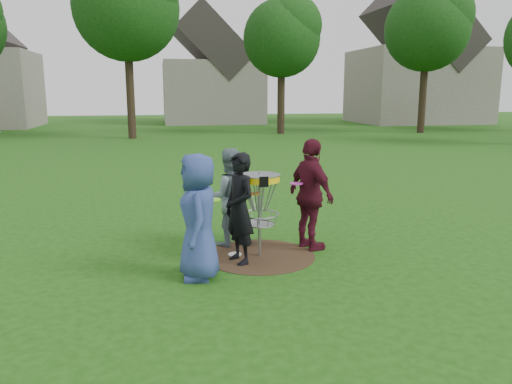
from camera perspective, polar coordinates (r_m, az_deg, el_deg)
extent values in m
plane|color=#19470F|center=(8.16, 0.41, -7.31)|extent=(100.00, 100.00, 0.00)
cylinder|color=#47331E|center=(8.16, 0.41, -7.29)|extent=(1.80, 1.80, 0.01)
imported|color=#304486|center=(7.03, -6.59, -2.85)|extent=(0.61, 0.90, 1.79)
imported|color=black|center=(7.63, -1.90, -1.91)|extent=(0.61, 0.73, 1.72)
imported|color=slate|center=(8.55, -3.13, -0.60)|extent=(0.86, 0.70, 1.69)
imported|color=#501222|center=(8.33, 6.31, -0.32)|extent=(0.79, 1.18, 1.87)
cylinder|color=white|center=(8.21, -2.43, -7.13)|extent=(0.22, 0.22, 0.02)
cylinder|color=#9EA0A5|center=(7.96, 0.41, -2.61)|extent=(0.05, 0.05, 1.38)
cylinder|color=yellow|center=(7.84, 0.42, 1.58)|extent=(0.64, 0.64, 0.10)
cylinder|color=#9EA0A5|center=(7.83, 0.42, 1.98)|extent=(0.66, 0.66, 0.01)
cube|color=black|center=(7.53, 0.91, 1.16)|extent=(0.14, 0.02, 0.16)
torus|color=#9EA0A5|center=(7.96, 0.41, -2.54)|extent=(0.62, 0.62, 0.02)
torus|color=#9EA0A5|center=(8.00, 0.41, -3.65)|extent=(0.50, 0.50, 0.02)
cylinder|color=#9EA0A5|center=(8.00, 0.41, -3.72)|extent=(0.44, 0.44, 0.01)
cylinder|color=#8AF01A|center=(7.17, -4.95, -0.88)|extent=(0.22, 0.22, 0.02)
cylinder|color=orange|center=(7.78, -0.38, -0.18)|extent=(0.22, 0.22, 0.02)
cylinder|color=#DF3ACB|center=(8.29, -1.97, 0.39)|extent=(0.22, 0.22, 0.02)
cylinder|color=#E43CC7|center=(8.15, 4.64, 0.97)|extent=(0.22, 0.22, 0.02)
cylinder|color=#38281C|center=(29.11, -14.14, 10.50)|extent=(0.46, 0.46, 4.62)
sphere|color=#164211|center=(29.44, -14.62, 19.74)|extent=(5.72, 5.72, 5.72)
cylinder|color=#38281C|center=(31.49, 2.88, 10.11)|extent=(0.46, 0.46, 3.78)
sphere|color=#164211|center=(31.64, 2.95, 17.13)|extent=(4.68, 4.68, 4.68)
cylinder|color=#38281C|center=(33.88, 18.49, 10.00)|extent=(0.46, 0.46, 4.20)
sphere|color=#164211|center=(34.09, 18.97, 17.23)|extent=(5.20, 5.20, 5.20)
cube|color=gray|center=(42.81, -5.03, 11.25)|extent=(8.00, 7.00, 5.00)
cube|color=#2D2826|center=(42.98, -5.12, 16.51)|extent=(6.11, 7.14, 6.11)
cube|color=gray|center=(45.05, 17.91, 11.40)|extent=(10.00, 8.00, 6.00)
cube|color=#2D2826|center=(45.34, 18.30, 17.46)|extent=(7.64, 8.16, 7.64)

